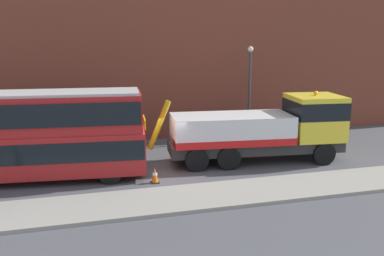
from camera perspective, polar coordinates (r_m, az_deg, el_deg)
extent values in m
plane|color=#4C4C51|center=(21.39, -4.55, -5.53)|extent=(120.00, 120.00, 0.00)
cube|color=gray|center=(17.50, -1.90, -9.40)|extent=(60.00, 2.80, 0.15)
cube|color=brown|center=(27.14, -7.69, 15.30)|extent=(60.00, 1.20, 16.00)
cube|color=#2D2D2D|center=(22.69, 8.37, -2.33)|extent=(9.18, 3.13, 0.55)
cube|color=yellow|center=(23.55, 15.92, 1.41)|extent=(2.85, 2.85, 2.30)
cube|color=black|center=(23.47, 15.98, 2.49)|extent=(2.88, 2.88, 0.90)
cube|color=silver|center=(22.11, 5.24, -0.04)|extent=(6.34, 3.22, 1.40)
cube|color=red|center=(22.22, 5.21, -1.35)|extent=(6.34, 3.27, 0.36)
cylinder|color=#B79914|center=(21.42, -4.39, 0.39)|extent=(1.26, 0.41, 2.52)
sphere|color=orange|center=(23.35, 16.10, 4.47)|extent=(0.24, 0.24, 0.24)
cylinder|color=black|center=(24.94, 14.82, -1.93)|extent=(1.19, 0.46, 1.16)
cylinder|color=black|center=(23.00, 17.06, -3.27)|extent=(1.19, 0.46, 1.16)
cylinder|color=black|center=(23.35, 3.54, -2.50)|extent=(1.19, 0.46, 1.16)
cylinder|color=black|center=(21.28, 4.88, -4.01)|extent=(1.19, 0.46, 1.16)
cylinder|color=black|center=(23.06, -0.34, -2.67)|extent=(1.19, 0.46, 1.16)
cylinder|color=black|center=(20.95, 0.63, -4.22)|extent=(1.19, 0.46, 1.16)
cube|color=#AD1E1E|center=(20.88, -21.58, -3.15)|extent=(11.20, 3.62, 1.90)
cube|color=#AD1E1E|center=(20.50, -21.98, 1.70)|extent=(10.97, 3.50, 1.70)
cube|color=black|center=(20.82, -21.64, -2.49)|extent=(11.10, 3.66, 0.90)
cube|color=black|center=(20.48, -22.00, 1.98)|extent=(10.88, 3.64, 1.00)
cube|color=#B2B2B2|center=(20.36, -22.19, 4.22)|extent=(10.74, 3.38, 0.12)
cube|color=yellow|center=(20.13, -6.34, 0.76)|extent=(0.21, 1.50, 0.44)
cylinder|color=black|center=(21.65, -10.68, -4.06)|extent=(1.07, 0.41, 1.04)
cylinder|color=black|center=(19.58, -10.78, -5.83)|extent=(1.07, 0.41, 1.04)
cone|color=orange|center=(19.49, -4.93, -6.24)|extent=(0.32, 0.32, 0.72)
cylinder|color=white|center=(19.48, -4.94, -6.14)|extent=(0.21, 0.21, 0.10)
cube|color=black|center=(19.60, -4.91, -7.18)|extent=(0.36, 0.36, 0.04)
cylinder|color=#38383D|center=(27.04, 7.58, 4.16)|extent=(0.16, 0.16, 5.50)
sphere|color=#EAE5C6|center=(26.79, 7.76, 10.31)|extent=(0.36, 0.36, 0.36)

